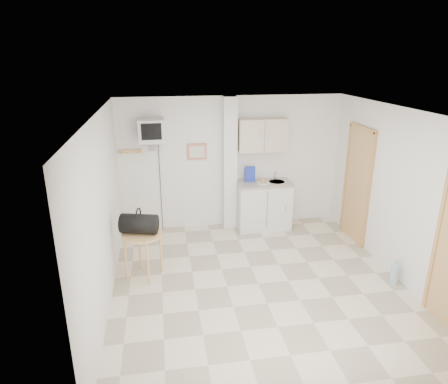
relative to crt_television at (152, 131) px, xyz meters
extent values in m
plane|color=beige|center=(1.45, -2.02, -1.94)|extent=(4.50, 4.50, 0.00)
cube|color=white|center=(1.45, 0.23, -0.69)|extent=(4.20, 0.04, 2.50)
cube|color=white|center=(1.45, -4.27, -0.69)|extent=(4.20, 0.04, 2.50)
cube|color=white|center=(-0.65, -2.02, -0.69)|extent=(0.04, 4.50, 2.50)
cube|color=white|center=(3.55, -2.02, -0.69)|extent=(0.04, 4.50, 2.50)
cube|color=white|center=(1.45, -2.02, 0.56)|extent=(4.20, 4.50, 0.04)
cube|color=white|center=(1.40, 0.12, -0.69)|extent=(0.25, 0.22, 2.50)
cube|color=#C6684F|center=(0.80, 0.21, -0.44)|extent=(0.36, 0.03, 0.30)
cube|color=silver|center=(0.80, 0.19, -0.44)|extent=(0.28, 0.01, 0.22)
cube|color=tan|center=(-0.40, 0.20, -0.39)|extent=(0.40, 0.05, 0.06)
cube|color=white|center=(1.13, 0.22, -0.99)|extent=(0.15, 0.02, 0.08)
cylinder|color=tan|center=(-0.55, 0.14, -0.40)|extent=(0.02, 0.08, 0.02)
cylinder|color=tan|center=(-0.25, 0.14, -0.40)|extent=(0.02, 0.08, 0.02)
cube|color=#96613C|center=(3.52, -0.77, -0.94)|extent=(0.04, 0.75, 2.00)
cube|color=olive|center=(3.52, -0.77, -0.94)|extent=(0.06, 0.87, 2.06)
cube|color=silver|center=(2.03, -0.05, -1.50)|extent=(1.00, 0.55, 0.88)
cube|color=#A99E90|center=(2.03, -0.05, -1.04)|extent=(1.03, 0.58, 0.04)
cylinder|color=#B7B7BA|center=(2.28, -0.05, -1.04)|extent=(0.30, 0.30, 0.05)
cylinder|color=#B7B7BA|center=(2.28, 0.09, -0.94)|extent=(0.02, 0.02, 0.16)
cylinder|color=#B7B7BA|center=(2.28, 0.03, -0.86)|extent=(0.02, 0.13, 0.02)
cube|color=#BCAA95|center=(2.00, 0.07, -0.14)|extent=(0.90, 0.32, 0.60)
cube|color=#1F32A4|center=(1.77, 0.04, -0.87)|extent=(0.19, 0.07, 0.29)
cylinder|color=white|center=(1.99, -0.12, -1.01)|extent=(0.22, 0.22, 0.01)
sphere|color=tan|center=(1.99, -0.12, -0.96)|extent=(0.11, 0.11, 0.11)
cube|color=slate|center=(0.00, 0.07, -0.21)|extent=(0.36, 0.32, 0.02)
cube|color=slate|center=(0.00, 0.20, -0.29)|extent=(0.10, 0.06, 0.20)
cube|color=silver|center=(0.00, 0.00, 0.01)|extent=(0.44, 0.42, 0.40)
cube|color=black|center=(0.00, -0.22, 0.03)|extent=(0.34, 0.02, 0.28)
cylinder|color=black|center=(0.10, 0.21, -1.07)|extent=(0.01, 0.01, 1.73)
cylinder|color=tan|center=(-0.20, -1.51, -1.25)|extent=(0.61, 0.61, 0.03)
cylinder|color=tan|center=(0.06, -1.44, -1.60)|extent=(0.04, 0.04, 0.67)
cylinder|color=tan|center=(-0.27, -1.25, -1.60)|extent=(0.04, 0.04, 0.67)
cylinder|color=tan|center=(-0.46, -1.57, -1.60)|extent=(0.04, 0.04, 0.67)
cylinder|color=tan|center=(-0.13, -1.76, -1.60)|extent=(0.04, 0.04, 0.67)
cylinder|color=black|center=(-0.24, -1.49, -1.08)|extent=(0.59, 0.42, 0.29)
torus|color=black|center=(-0.24, -1.49, -0.95)|extent=(0.08, 0.22, 0.22)
cylinder|color=#90B3C6|center=(3.43, -2.32, -1.78)|extent=(0.12, 0.12, 0.32)
cylinder|color=#90B3C6|center=(3.43, -2.32, -1.60)|extent=(0.04, 0.04, 0.04)
camera|label=1|loc=(0.12, -6.98, 1.26)|focal=32.00mm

